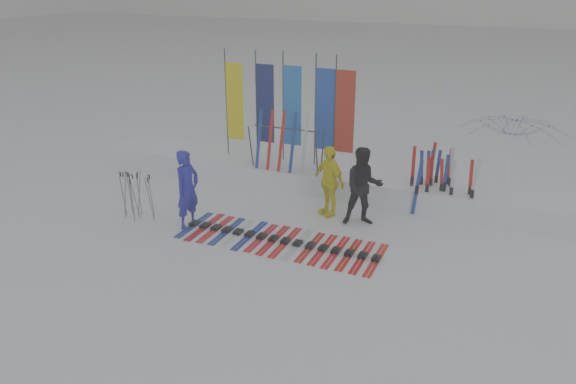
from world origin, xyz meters
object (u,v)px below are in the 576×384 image
at_px(person_blue, 188,190).
at_px(person_yellow, 329,181).
at_px(person_black, 363,187).
at_px(tent_canopy, 508,160).
at_px(ski_row, 279,240).
at_px(ski_rack, 286,142).

distance_m(person_blue, person_yellow, 3.54).
xyz_separation_m(person_blue, person_black, (3.84, 1.84, 0.01)).
bearing_deg(tent_canopy, ski_row, -135.95).
distance_m(person_blue, ski_row, 2.55).
bearing_deg(ski_row, tent_canopy, 44.05).
bearing_deg(tent_canopy, person_black, -138.90).
bearing_deg(person_yellow, tent_canopy, 63.34).
relative_size(person_black, person_yellow, 1.07).
distance_m(person_blue, person_black, 4.26).
distance_m(person_black, tent_canopy, 4.17).
height_order(tent_canopy, ski_rack, tent_canopy).
relative_size(person_blue, ski_rack, 0.96).
relative_size(ski_row, ski_rack, 2.35).
bearing_deg(person_black, person_blue, -179.20).
xyz_separation_m(person_blue, ski_row, (2.36, 0.11, -0.94)).
bearing_deg(ski_row, person_black, 49.46).
relative_size(tent_canopy, ski_row, 0.57).
xyz_separation_m(person_black, person_yellow, (-0.97, 0.22, -0.06)).
bearing_deg(person_black, person_yellow, 142.33).
bearing_deg(tent_canopy, person_yellow, -148.49).
height_order(person_black, person_yellow, person_black).
distance_m(person_black, ski_row, 2.46).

